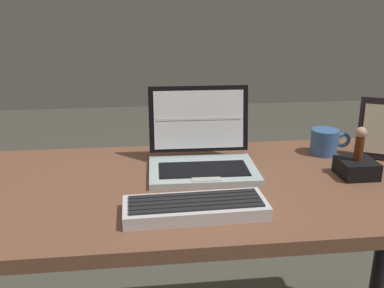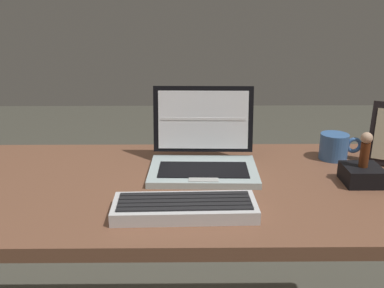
{
  "view_description": "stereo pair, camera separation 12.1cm",
  "coord_description": "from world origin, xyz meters",
  "px_view_note": "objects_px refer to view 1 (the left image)",
  "views": [
    {
      "loc": [
        -0.09,
        -1.09,
        1.23
      ],
      "look_at": [
        0.04,
        0.05,
        0.84
      ],
      "focal_mm": 40.04,
      "sensor_mm": 36.0,
      "label": 1
    },
    {
      "loc": [
        0.03,
        -1.09,
        1.23
      ],
      "look_at": [
        0.04,
        0.05,
        0.84
      ],
      "focal_mm": 40.04,
      "sensor_mm": 36.0,
      "label": 2
    }
  ],
  "objects_px": {
    "figurine_stand": "(356,168)",
    "coffee_mug": "(325,142)",
    "external_keyboard": "(195,207)",
    "figurine": "(360,142)",
    "photo_frame": "(383,129)",
    "laptop_front": "(202,154)"
  },
  "relations": [
    {
      "from": "figurine_stand",
      "to": "coffee_mug",
      "type": "bearing_deg",
      "value": 94.23
    },
    {
      "from": "external_keyboard",
      "to": "figurine",
      "type": "distance_m",
      "value": 0.53
    },
    {
      "from": "photo_frame",
      "to": "coffee_mug",
      "type": "height_order",
      "value": "photo_frame"
    },
    {
      "from": "photo_frame",
      "to": "coffee_mug",
      "type": "bearing_deg",
      "value": 159.55
    },
    {
      "from": "figurine_stand",
      "to": "coffee_mug",
      "type": "height_order",
      "value": "coffee_mug"
    },
    {
      "from": "external_keyboard",
      "to": "photo_frame",
      "type": "bearing_deg",
      "value": 25.93
    },
    {
      "from": "external_keyboard",
      "to": "figurine",
      "type": "relative_size",
      "value": 3.48
    },
    {
      "from": "photo_frame",
      "to": "figurine",
      "type": "xyz_separation_m",
      "value": [
        -0.14,
        -0.13,
        0.01
      ]
    },
    {
      "from": "figurine",
      "to": "photo_frame",
      "type": "bearing_deg",
      "value": 42.39
    },
    {
      "from": "figurine",
      "to": "coffee_mug",
      "type": "height_order",
      "value": "figurine"
    },
    {
      "from": "external_keyboard",
      "to": "figurine",
      "type": "xyz_separation_m",
      "value": [
        0.49,
        0.18,
        0.09
      ]
    },
    {
      "from": "laptop_front",
      "to": "external_keyboard",
      "type": "height_order",
      "value": "laptop_front"
    },
    {
      "from": "external_keyboard",
      "to": "coffee_mug",
      "type": "distance_m",
      "value": 0.6
    },
    {
      "from": "external_keyboard",
      "to": "figurine_stand",
      "type": "relative_size",
      "value": 3.38
    },
    {
      "from": "figurine_stand",
      "to": "coffee_mug",
      "type": "xyz_separation_m",
      "value": [
        -0.01,
        0.19,
        0.02
      ]
    },
    {
      "from": "laptop_front",
      "to": "figurine",
      "type": "xyz_separation_m",
      "value": [
        0.43,
        -0.1,
        0.06
      ]
    },
    {
      "from": "external_keyboard",
      "to": "figurine_stand",
      "type": "height_order",
      "value": "figurine_stand"
    },
    {
      "from": "photo_frame",
      "to": "figurine_stand",
      "type": "height_order",
      "value": "photo_frame"
    },
    {
      "from": "photo_frame",
      "to": "coffee_mug",
      "type": "relative_size",
      "value": 1.45
    },
    {
      "from": "photo_frame",
      "to": "figurine_stand",
      "type": "relative_size",
      "value": 1.9
    },
    {
      "from": "coffee_mug",
      "to": "figurine_stand",
      "type": "bearing_deg",
      "value": -85.77
    },
    {
      "from": "figurine_stand",
      "to": "figurine",
      "type": "xyz_separation_m",
      "value": [
        0.0,
        0.0,
        0.08
      ]
    }
  ]
}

